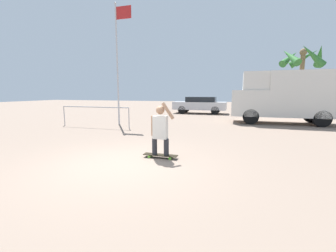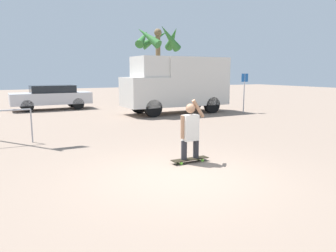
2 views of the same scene
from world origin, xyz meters
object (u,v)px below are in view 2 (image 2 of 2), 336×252
at_px(palm_tree_near_van, 158,41).
at_px(camper_van, 178,83).
at_px(parked_car_silver, 51,96).
at_px(street_sign, 244,87).
at_px(skateboard, 190,159).
at_px(person_skateboarder, 190,129).

bearing_deg(palm_tree_near_van, camper_van, -108.37).
height_order(camper_van, palm_tree_near_van, palm_tree_near_van).
relative_size(parked_car_silver, palm_tree_near_van, 0.80).
xyz_separation_m(parked_car_silver, street_sign, (9.06, -6.46, 0.60)).
height_order(skateboard, person_skateboarder, person_skateboarder).
bearing_deg(palm_tree_near_van, street_sign, -83.46).
bearing_deg(person_skateboarder, skateboard, 0.00).
bearing_deg(parked_car_silver, camper_van, -41.17).
bearing_deg(street_sign, palm_tree_near_van, 96.54).
height_order(camper_van, parked_car_silver, camper_van).
height_order(skateboard, street_sign, street_sign).
bearing_deg(street_sign, camper_van, 156.37).
bearing_deg(palm_tree_near_van, person_skateboarder, -113.89).
relative_size(skateboard, palm_tree_near_van, 0.17).
relative_size(person_skateboarder, parked_car_silver, 0.32).
relative_size(skateboard, street_sign, 0.46).
xyz_separation_m(skateboard, street_sign, (7.98, 7.22, 1.30)).
relative_size(palm_tree_near_van, street_sign, 2.66).
height_order(skateboard, parked_car_silver, parked_car_silver).
distance_m(camper_van, parked_car_silver, 7.64).
bearing_deg(skateboard, camper_van, 61.91).
xyz_separation_m(skateboard, person_skateboarder, (-0.00, -0.00, 0.76)).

